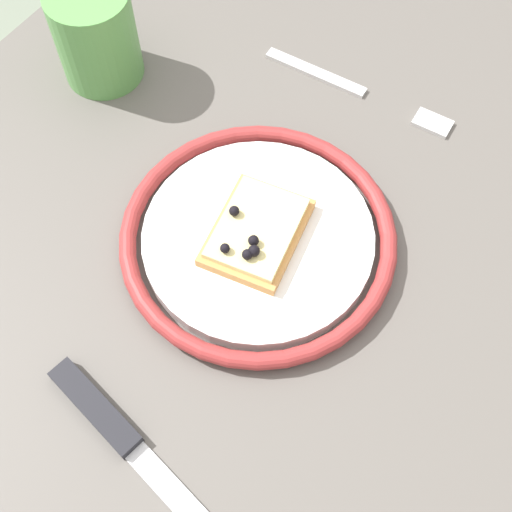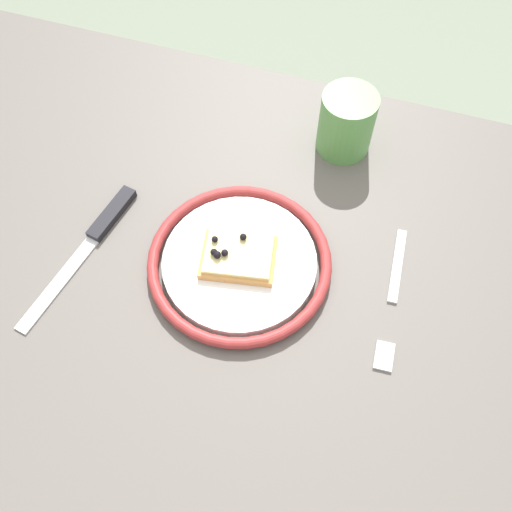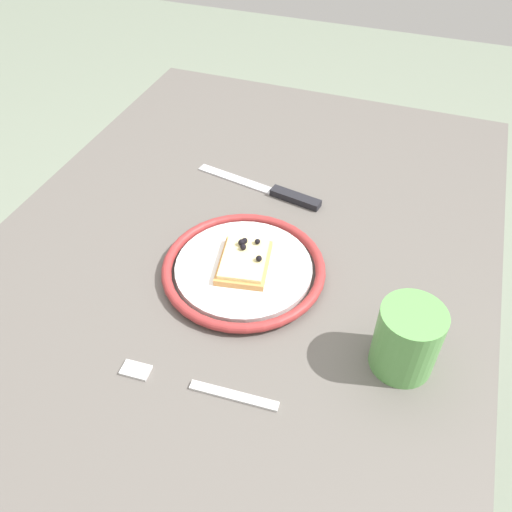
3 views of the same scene
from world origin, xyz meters
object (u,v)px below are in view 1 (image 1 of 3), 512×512
at_px(pizza_slice_near, 256,231).
at_px(cup, 96,36).
at_px(plate, 258,238).
at_px(fork, 358,91).
at_px(knife, 123,438).
at_px(dining_table, 267,322).

bearing_deg(pizza_slice_near, cup, -108.82).
relative_size(plate, cup, 2.51).
relative_size(plate, fork, 1.19).
bearing_deg(cup, pizza_slice_near, 71.18).
bearing_deg(plate, cup, -108.35).
xyz_separation_m(plate, cup, (-0.08, -0.24, 0.04)).
distance_m(plate, cup, 0.26).
bearing_deg(pizza_slice_near, plate, 169.48).
height_order(knife, cup, cup).
distance_m(plate, pizza_slice_near, 0.01).
distance_m(knife, cup, 0.38).
bearing_deg(dining_table, fork, -169.55).
bearing_deg(plate, dining_table, 47.61).
relative_size(plate, knife, 1.00).
relative_size(dining_table, knife, 4.71).
bearing_deg(fork, pizza_slice_near, 3.99).
relative_size(knife, fork, 1.19).
distance_m(pizza_slice_near, cup, 0.26).
xyz_separation_m(knife, cup, (-0.28, -0.25, 0.04)).
bearing_deg(cup, plate, 71.65).
relative_size(knife, cup, 2.51).
bearing_deg(knife, pizza_slice_near, -176.64).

